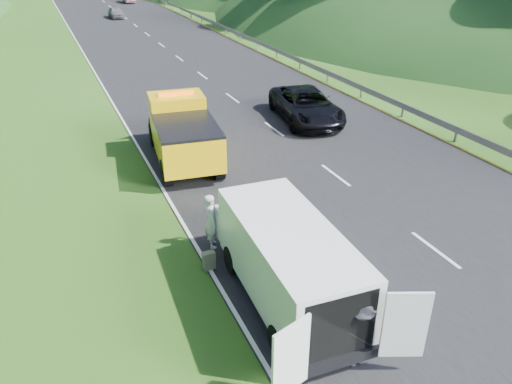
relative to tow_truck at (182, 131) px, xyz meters
name	(u,v)px	position (x,y,z in m)	size (l,w,h in m)	color
ground	(321,239)	(2.33, -8.01, -1.36)	(320.00, 320.00, 0.00)	#38661E
road_surface	(147,34)	(5.33, 31.99, -1.35)	(14.00, 200.00, 0.02)	black
guardrail	(183,14)	(12.63, 44.49, -1.36)	(0.06, 140.00, 1.52)	gray
tree_line_right	(253,3)	(25.33, 51.99, -1.36)	(14.00, 140.00, 14.00)	#28591A
tow_truck	(182,131)	(0.00, 0.00, 0.00)	(3.11, 6.71, 2.78)	black
white_van	(286,258)	(-0.09, -10.24, -0.02)	(3.65, 6.77, 2.37)	black
woman	(213,246)	(-1.06, -6.97, -1.36)	(0.66, 0.48, 1.82)	silver
child	(262,258)	(0.13, -8.24, -1.36)	(0.46, 0.36, 0.95)	tan
worker	(355,363)	(0.38, -12.99, -1.36)	(1.18, 0.68, 1.83)	black
suitcase	(209,261)	(-1.56, -8.13, -1.06)	(0.37, 0.21, 0.60)	#62644B
passing_suv	(305,121)	(7.47, 2.58, -1.36)	(2.75, 5.97, 1.66)	black
dist_car_a	(117,18)	(4.32, 44.25, -1.36)	(1.52, 3.78, 1.29)	#4F5155
dist_car_b	(129,3)	(8.54, 59.05, -1.36)	(1.44, 4.12, 1.36)	brown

